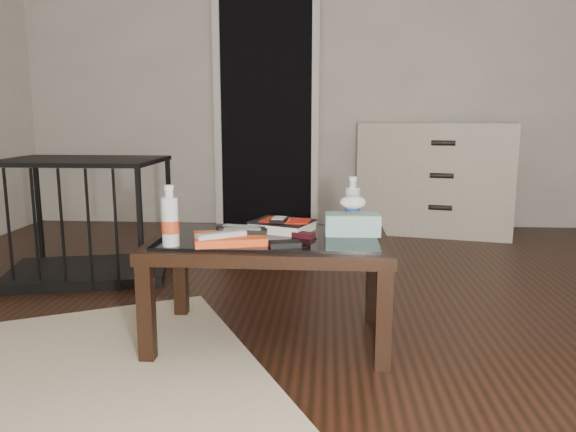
{
  "coord_description": "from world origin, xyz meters",
  "views": [
    {
      "loc": [
        0.13,
        -2.41,
        0.97
      ],
      "look_at": [
        -0.03,
        -0.11,
        0.55
      ],
      "focal_mm": 35.0,
      "sensor_mm": 36.0,
      "label": 1
    }
  ],
  "objects_px": {
    "pet_crate": "(86,239)",
    "tissue_box": "(352,224)",
    "coffee_table": "(270,251)",
    "water_bottle_left": "(170,216)",
    "textbook": "(282,226)",
    "dresser": "(435,178)",
    "water_bottle_right": "(353,203)"
  },
  "relations": [
    {
      "from": "textbook",
      "to": "tissue_box",
      "type": "height_order",
      "value": "tissue_box"
    },
    {
      "from": "coffee_table",
      "to": "dresser",
      "type": "relative_size",
      "value": 0.78
    },
    {
      "from": "water_bottle_right",
      "to": "tissue_box",
      "type": "xyz_separation_m",
      "value": [
        -0.0,
        -0.1,
        -0.07
      ]
    },
    {
      "from": "dresser",
      "to": "water_bottle_left",
      "type": "bearing_deg",
      "value": -107.42
    },
    {
      "from": "textbook",
      "to": "pet_crate",
      "type": "bearing_deg",
      "value": 170.35
    },
    {
      "from": "pet_crate",
      "to": "textbook",
      "type": "height_order",
      "value": "pet_crate"
    },
    {
      "from": "tissue_box",
      "to": "water_bottle_left",
      "type": "bearing_deg",
      "value": -162.22
    },
    {
      "from": "textbook",
      "to": "water_bottle_right",
      "type": "relative_size",
      "value": 1.05
    },
    {
      "from": "water_bottle_left",
      "to": "coffee_table",
      "type": "bearing_deg",
      "value": 28.82
    },
    {
      "from": "coffee_table",
      "to": "dresser",
      "type": "xyz_separation_m",
      "value": [
        1.12,
        2.33,
        0.05
      ]
    },
    {
      "from": "coffee_table",
      "to": "textbook",
      "type": "bearing_deg",
      "value": 67.24
    },
    {
      "from": "water_bottle_left",
      "to": "water_bottle_right",
      "type": "distance_m",
      "value": 0.8
    },
    {
      "from": "pet_crate",
      "to": "water_bottle_right",
      "type": "xyz_separation_m",
      "value": [
        1.54,
        -0.71,
        0.35
      ]
    },
    {
      "from": "dresser",
      "to": "tissue_box",
      "type": "bearing_deg",
      "value": -95.67
    },
    {
      "from": "water_bottle_right",
      "to": "water_bottle_left",
      "type": "bearing_deg",
      "value": -153.74
    },
    {
      "from": "coffee_table",
      "to": "water_bottle_left",
      "type": "relative_size",
      "value": 4.2
    },
    {
      "from": "pet_crate",
      "to": "water_bottle_left",
      "type": "bearing_deg",
      "value": -66.07
    },
    {
      "from": "dresser",
      "to": "textbook",
      "type": "bearing_deg",
      "value": -102.79
    },
    {
      "from": "pet_crate",
      "to": "water_bottle_left",
      "type": "xyz_separation_m",
      "value": [
        0.82,
        -1.07,
        0.35
      ]
    },
    {
      "from": "water_bottle_left",
      "to": "tissue_box",
      "type": "distance_m",
      "value": 0.76
    },
    {
      "from": "pet_crate",
      "to": "water_bottle_right",
      "type": "distance_m",
      "value": 1.74
    },
    {
      "from": "dresser",
      "to": "water_bottle_right",
      "type": "height_order",
      "value": "dresser"
    },
    {
      "from": "dresser",
      "to": "tissue_box",
      "type": "xyz_separation_m",
      "value": [
        -0.77,
        -2.28,
        0.06
      ]
    },
    {
      "from": "dresser",
      "to": "water_bottle_left",
      "type": "distance_m",
      "value": 2.94
    },
    {
      "from": "water_bottle_left",
      "to": "dresser",
      "type": "bearing_deg",
      "value": 59.62
    },
    {
      "from": "coffee_table",
      "to": "water_bottle_right",
      "type": "relative_size",
      "value": 4.2
    },
    {
      "from": "pet_crate",
      "to": "textbook",
      "type": "distance_m",
      "value": 1.47
    },
    {
      "from": "dresser",
      "to": "pet_crate",
      "type": "distance_m",
      "value": 2.74
    },
    {
      "from": "pet_crate",
      "to": "tissue_box",
      "type": "distance_m",
      "value": 1.76
    },
    {
      "from": "coffee_table",
      "to": "textbook",
      "type": "height_order",
      "value": "textbook"
    },
    {
      "from": "dresser",
      "to": "pet_crate",
      "type": "relative_size",
      "value": 1.26
    },
    {
      "from": "pet_crate",
      "to": "water_bottle_left",
      "type": "distance_m",
      "value": 1.39
    }
  ]
}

